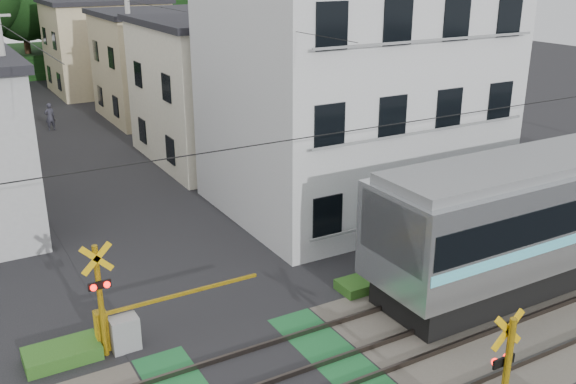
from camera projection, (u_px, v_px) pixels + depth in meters
crossing_signal_far at (120, 324)px, 16.07m from camera, size 4.74×0.65×3.09m
apartment_block at (353, 88)px, 24.67m from camera, size 10.20×8.36×9.30m
houses_row at (51, 79)px, 34.69m from camera, size 22.07×31.35×6.80m
catenary at (488, 197)px, 16.11m from camera, size 60.00×5.04×7.00m
utility_poles at (33, 73)px, 31.42m from camera, size 7.90×42.00×8.00m
pedestrian at (50, 117)px, 36.90m from camera, size 0.65×0.50×1.61m
weed_patches at (347, 368)px, 15.22m from camera, size 10.25×8.80×0.40m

